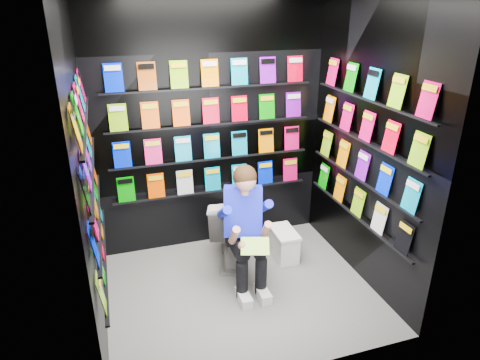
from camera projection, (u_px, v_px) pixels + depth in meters
name	position (u px, v px, depth m)	size (l,w,h in m)	color
floor	(240.00, 291.00, 4.00)	(2.40, 2.40, 0.00)	slate
wall_back	(211.00, 128.00, 4.37)	(2.40, 0.04, 2.60)	black
wall_front	(290.00, 215.00, 2.61)	(2.40, 0.04, 2.60)	black
wall_left	(86.00, 178.00, 3.16)	(0.04, 2.00, 2.60)	black
wall_right	(368.00, 147.00, 3.83)	(0.04, 2.00, 2.60)	black
comics_back	(211.00, 129.00, 4.34)	(2.10, 0.06, 1.37)	red
comics_left	(90.00, 177.00, 3.16)	(0.06, 1.70, 1.37)	red
comics_right	(365.00, 146.00, 3.82)	(0.06, 1.70, 1.37)	red
toilet	(231.00, 228.00, 4.36)	(0.42, 0.75, 0.73)	silver
longbox	(284.00, 245.00, 4.48)	(0.21, 0.38, 0.28)	white
longbox_lid	(284.00, 232.00, 4.42)	(0.23, 0.40, 0.03)	white
reader	(242.00, 212.00, 3.88)	(0.47, 0.69, 1.26)	#0E17EC
held_comic	(255.00, 246.00, 3.63)	(0.24, 0.01, 0.17)	green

